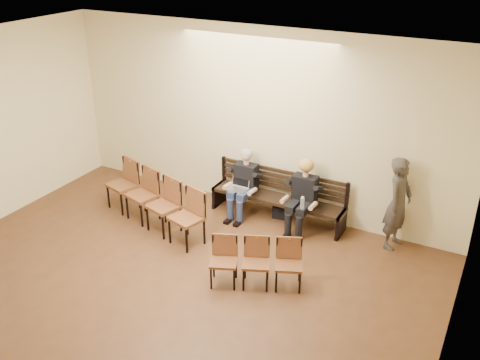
{
  "coord_description": "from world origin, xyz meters",
  "views": [
    {
      "loc": [
        4.2,
        -3.5,
        5.02
      ],
      "look_at": [
        0.16,
        4.05,
        0.96
      ],
      "focal_mm": 40.0,
      "sensor_mm": 36.0,
      "label": 1
    }
  ],
  "objects_px": {
    "chair_row_front": "(152,201)",
    "chair_row_back": "(256,264)",
    "laptop": "(237,190)",
    "passerby": "(399,197)",
    "seated_man": "(244,184)",
    "water_bottle": "(302,209)",
    "bag": "(282,211)",
    "bench": "(277,208)",
    "seated_woman": "(302,198)"
  },
  "relations": [
    {
      "from": "bag",
      "to": "passerby",
      "type": "bearing_deg",
      "value": 0.0
    },
    {
      "from": "bench",
      "to": "chair_row_front",
      "type": "relative_size",
      "value": 1.08
    },
    {
      "from": "bag",
      "to": "seated_man",
      "type": "bearing_deg",
      "value": -162.73
    },
    {
      "from": "seated_man",
      "to": "passerby",
      "type": "distance_m",
      "value": 2.84
    },
    {
      "from": "water_bottle",
      "to": "chair_row_front",
      "type": "bearing_deg",
      "value": -161.72
    },
    {
      "from": "laptop",
      "to": "chair_row_back",
      "type": "xyz_separation_m",
      "value": [
        1.27,
        -1.75,
        -0.19
      ]
    },
    {
      "from": "seated_woman",
      "to": "chair_row_back",
      "type": "relative_size",
      "value": 0.9
    },
    {
      "from": "bench",
      "to": "passerby",
      "type": "distance_m",
      "value": 2.29
    },
    {
      "from": "bench",
      "to": "bag",
      "type": "height_order",
      "value": "bench"
    },
    {
      "from": "seated_man",
      "to": "laptop",
      "type": "height_order",
      "value": "seated_man"
    },
    {
      "from": "passerby",
      "to": "laptop",
      "type": "bearing_deg",
      "value": 108.1
    },
    {
      "from": "seated_man",
      "to": "chair_row_back",
      "type": "bearing_deg",
      "value": -57.58
    },
    {
      "from": "seated_woman",
      "to": "passerby",
      "type": "relative_size",
      "value": 0.66
    },
    {
      "from": "seated_man",
      "to": "chair_row_front",
      "type": "relative_size",
      "value": 0.53
    },
    {
      "from": "bench",
      "to": "chair_row_back",
      "type": "height_order",
      "value": "chair_row_back"
    },
    {
      "from": "passerby",
      "to": "water_bottle",
      "type": "bearing_deg",
      "value": 119.16
    },
    {
      "from": "bench",
      "to": "water_bottle",
      "type": "xyz_separation_m",
      "value": [
        0.66,
        -0.42,
        0.34
      ]
    },
    {
      "from": "bench",
      "to": "passerby",
      "type": "height_order",
      "value": "passerby"
    },
    {
      "from": "water_bottle",
      "to": "seated_woman",
      "type": "bearing_deg",
      "value": 111.41
    },
    {
      "from": "seated_man",
      "to": "chair_row_back",
      "type": "xyz_separation_m",
      "value": [
        1.22,
        -1.93,
        -0.25
      ]
    },
    {
      "from": "bag",
      "to": "laptop",
      "type": "bearing_deg",
      "value": -152.2
    },
    {
      "from": "seated_man",
      "to": "water_bottle",
      "type": "distance_m",
      "value": 1.34
    },
    {
      "from": "seated_woman",
      "to": "laptop",
      "type": "distance_m",
      "value": 1.25
    },
    {
      "from": "seated_woman",
      "to": "chair_row_back",
      "type": "bearing_deg",
      "value": -88.92
    },
    {
      "from": "water_bottle",
      "to": "chair_row_back",
      "type": "relative_size",
      "value": 0.17
    },
    {
      "from": "bench",
      "to": "seated_woman",
      "type": "distance_m",
      "value": 0.69
    },
    {
      "from": "passerby",
      "to": "chair_row_back",
      "type": "height_order",
      "value": "passerby"
    },
    {
      "from": "bag",
      "to": "chair_row_back",
      "type": "height_order",
      "value": "chair_row_back"
    },
    {
      "from": "laptop",
      "to": "water_bottle",
      "type": "height_order",
      "value": "laptop"
    },
    {
      "from": "bench",
      "to": "passerby",
      "type": "xyz_separation_m",
      "value": [
        2.17,
        0.1,
        0.72
      ]
    },
    {
      "from": "bag",
      "to": "passerby",
      "type": "xyz_separation_m",
      "value": [
        2.11,
        0.0,
        0.82
      ]
    },
    {
      "from": "bench",
      "to": "seated_woman",
      "type": "bearing_deg",
      "value": -12.47
    },
    {
      "from": "bench",
      "to": "water_bottle",
      "type": "bearing_deg",
      "value": -32.47
    },
    {
      "from": "bench",
      "to": "seated_man",
      "type": "xyz_separation_m",
      "value": [
        -0.64,
        -0.12,
        0.41
      ]
    },
    {
      "from": "bag",
      "to": "passerby",
      "type": "relative_size",
      "value": 0.18
    },
    {
      "from": "seated_man",
      "to": "chair_row_front",
      "type": "distance_m",
      "value": 1.73
    },
    {
      "from": "bench",
      "to": "laptop",
      "type": "distance_m",
      "value": 0.83
    },
    {
      "from": "bag",
      "to": "chair_row_front",
      "type": "relative_size",
      "value": 0.14
    },
    {
      "from": "passerby",
      "to": "chair_row_back",
      "type": "relative_size",
      "value": 1.35
    },
    {
      "from": "bag",
      "to": "chair_row_front",
      "type": "xyz_separation_m",
      "value": [
        -1.99,
        -1.37,
        0.37
      ]
    },
    {
      "from": "seated_man",
      "to": "bag",
      "type": "distance_m",
      "value": 0.9
    },
    {
      "from": "bench",
      "to": "chair_row_front",
      "type": "distance_m",
      "value": 2.32
    },
    {
      "from": "laptop",
      "to": "water_bottle",
      "type": "distance_m",
      "value": 1.36
    },
    {
      "from": "laptop",
      "to": "bag",
      "type": "relative_size",
      "value": 1.08
    },
    {
      "from": "seated_man",
      "to": "water_bottle",
      "type": "relative_size",
      "value": 5.37
    },
    {
      "from": "chair_row_front",
      "to": "chair_row_back",
      "type": "bearing_deg",
      "value": -1.25
    },
    {
      "from": "laptop",
      "to": "chair_row_front",
      "type": "bearing_deg",
      "value": -143.59
    },
    {
      "from": "chair_row_back",
      "to": "water_bottle",
      "type": "bearing_deg",
      "value": 64.0
    },
    {
      "from": "seated_man",
      "to": "passerby",
      "type": "xyz_separation_m",
      "value": [
        2.82,
        0.22,
        0.31
      ]
    },
    {
      "from": "laptop",
      "to": "passerby",
      "type": "height_order",
      "value": "passerby"
    }
  ]
}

